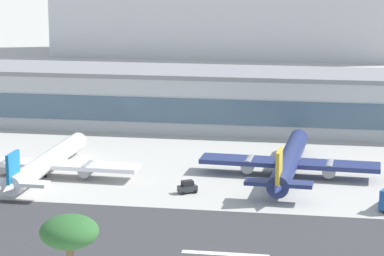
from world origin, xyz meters
name	(u,v)px	position (x,y,z in m)	size (l,w,h in m)	color
runway_strip	(220,254)	(0.00, 2.14, 0.04)	(800.00, 37.32, 0.08)	#38383A
runway_centreline_dash_4	(225,254)	(0.73, 2.14, 0.09)	(12.00, 1.20, 0.01)	white
terminal_building	(213,99)	(-12.33, 84.40, 6.72)	(157.55, 21.14, 13.43)	#B7BABC
distant_hotel_block	(236,11)	(-22.20, 222.06, 17.55)	(142.31, 37.65, 35.11)	#BCBCC1
airliner_blue_tail_gate_0	(45,164)	(-36.50, 35.53, 2.59)	(34.76, 38.95, 8.13)	silver
airliner_gold_tail_gate_1	(289,162)	(7.32, 42.69, 2.82)	(33.04, 42.41, 8.85)	navy
service_baggage_tug_0	(187,187)	(-9.23, 29.93, 1.05)	(3.55, 3.15, 2.20)	#2D3338
palm_tree_0	(69,238)	(-9.69, -33.04, 14.31)	(5.55, 5.55, 16.44)	brown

